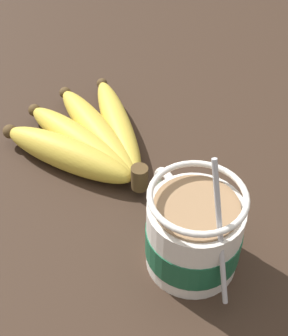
% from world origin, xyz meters
% --- Properties ---
extents(table, '(1.39, 1.39, 0.03)m').
position_xyz_m(table, '(0.00, 0.00, 0.01)').
color(table, '#332319').
rests_on(table, ground).
extents(coffee_mug, '(0.15, 0.10, 0.16)m').
position_xyz_m(coffee_mug, '(-0.08, 0.01, 0.07)').
color(coffee_mug, white).
rests_on(coffee_mug, table).
extents(banana_bunch, '(0.23, 0.19, 0.04)m').
position_xyz_m(banana_bunch, '(0.13, 0.04, 0.05)').
color(banana_bunch, '#4C381E').
rests_on(banana_bunch, table).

